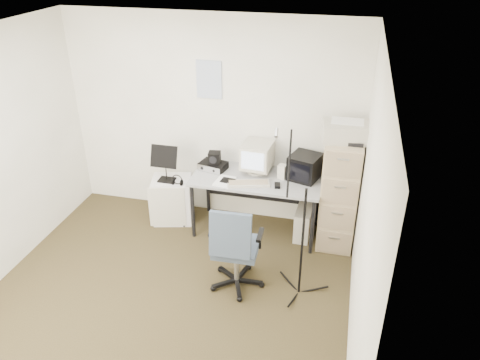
% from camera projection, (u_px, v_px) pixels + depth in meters
% --- Properties ---
extents(floor, '(3.60, 3.60, 0.01)m').
position_uv_depth(floor, '(164.00, 302.00, 4.66)').
color(floor, '#2F2714').
rests_on(floor, ground).
extents(ceiling, '(3.60, 3.60, 0.01)m').
position_uv_depth(ceiling, '(138.00, 47.00, 3.47)').
color(ceiling, white).
rests_on(ceiling, ground).
extents(wall_back, '(3.60, 0.02, 2.50)m').
position_uv_depth(wall_back, '(212.00, 120.00, 5.60)').
color(wall_back, white).
rests_on(wall_back, ground).
extents(wall_front, '(3.60, 0.02, 2.50)m').
position_uv_depth(wall_front, '(21.00, 353.00, 2.52)').
color(wall_front, white).
rests_on(wall_front, ground).
extents(wall_right, '(0.02, 3.60, 2.50)m').
position_uv_depth(wall_right, '(365.00, 220.00, 3.69)').
color(wall_right, white).
rests_on(wall_right, ground).
extents(wall_calendar, '(0.30, 0.02, 0.44)m').
position_uv_depth(wall_calendar, '(209.00, 80.00, 5.36)').
color(wall_calendar, white).
rests_on(wall_calendar, wall_back).
extents(filing_cabinet, '(0.40, 0.60, 1.30)m').
position_uv_depth(filing_cabinet, '(339.00, 192.00, 5.28)').
color(filing_cabinet, tan).
rests_on(filing_cabinet, floor).
extents(printer, '(0.53, 0.40, 0.19)m').
position_uv_depth(printer, '(346.00, 132.00, 4.91)').
color(printer, beige).
rests_on(printer, filing_cabinet).
extents(desk, '(1.50, 0.70, 0.73)m').
position_uv_depth(desk, '(256.00, 205.00, 5.59)').
color(desk, '#959595').
rests_on(desk, floor).
extents(crt_monitor, '(0.36, 0.38, 0.37)m').
position_uv_depth(crt_monitor, '(257.00, 158.00, 5.46)').
color(crt_monitor, beige).
rests_on(crt_monitor, desk).
extents(crt_tv, '(0.40, 0.41, 0.29)m').
position_uv_depth(crt_tv, '(305.00, 167.00, 5.35)').
color(crt_tv, black).
rests_on(crt_tv, desk).
extents(desk_speaker, '(0.11, 0.11, 0.17)m').
position_uv_depth(desk_speaker, '(282.00, 172.00, 5.37)').
color(desk_speaker, beige).
rests_on(desk_speaker, desk).
extents(keyboard, '(0.50, 0.29, 0.03)m').
position_uv_depth(keyboard, '(248.00, 183.00, 5.27)').
color(keyboard, beige).
rests_on(keyboard, desk).
extents(mouse, '(0.08, 0.12, 0.03)m').
position_uv_depth(mouse, '(277.00, 185.00, 5.22)').
color(mouse, black).
rests_on(mouse, desk).
extents(radio_receiver, '(0.35, 0.28, 0.09)m').
position_uv_depth(radio_receiver, '(213.00, 166.00, 5.59)').
color(radio_receiver, black).
rests_on(radio_receiver, desk).
extents(radio_speaker, '(0.15, 0.15, 0.14)m').
position_uv_depth(radio_speaker, '(214.00, 158.00, 5.53)').
color(radio_speaker, black).
rests_on(radio_speaker, radio_receiver).
extents(papers, '(0.22, 0.29, 0.02)m').
position_uv_depth(papers, '(225.00, 181.00, 5.32)').
color(papers, white).
rests_on(papers, desk).
extents(pc_tower, '(0.19, 0.40, 0.37)m').
position_uv_depth(pc_tower, '(303.00, 223.00, 5.57)').
color(pc_tower, beige).
rests_on(pc_tower, floor).
extents(office_chair, '(0.59, 0.59, 0.98)m').
position_uv_depth(office_chair, '(236.00, 245.00, 4.66)').
color(office_chair, '#374252').
rests_on(office_chair, floor).
extents(side_cart, '(0.55, 0.48, 0.58)m').
position_uv_depth(side_cart, '(173.00, 199.00, 5.84)').
color(side_cart, silver).
rests_on(side_cart, floor).
extents(music_stand, '(0.35, 0.24, 0.47)m').
position_uv_depth(music_stand, '(165.00, 163.00, 5.56)').
color(music_stand, black).
rests_on(music_stand, side_cart).
extents(headphones, '(0.15, 0.15, 0.02)m').
position_uv_depth(headphones, '(177.00, 181.00, 5.56)').
color(headphones, black).
rests_on(headphones, side_cart).
extents(mic_stand, '(0.03, 0.03, 1.58)m').
position_uv_depth(mic_stand, '(304.00, 227.00, 4.41)').
color(mic_stand, black).
rests_on(mic_stand, floor).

